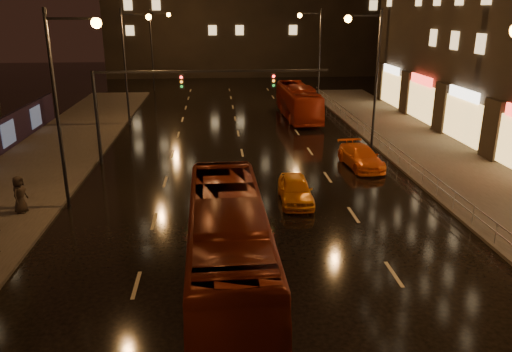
# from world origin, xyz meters

# --- Properties ---
(ground) EXTENTS (140.00, 140.00, 0.00)m
(ground) POSITION_xyz_m (0.00, 20.00, 0.00)
(ground) COLOR black
(ground) RESTS_ON ground
(sidewalk_left) EXTENTS (7.00, 70.00, 0.15)m
(sidewalk_left) POSITION_xyz_m (-13.50, 15.00, 0.07)
(sidewalk_left) COLOR #38332D
(sidewalk_left) RESTS_ON ground
(sidewalk_right) EXTENTS (7.00, 70.00, 0.15)m
(sidewalk_right) POSITION_xyz_m (13.50, 15.00, 0.07)
(sidewalk_right) COLOR #38332D
(sidewalk_right) RESTS_ON ground
(traffic_signal) EXTENTS (15.31, 0.32, 6.20)m
(traffic_signal) POSITION_xyz_m (-5.06, 20.00, 4.74)
(traffic_signal) COLOR black
(traffic_signal) RESTS_ON ground
(railing_right) EXTENTS (0.05, 56.00, 1.00)m
(railing_right) POSITION_xyz_m (10.20, 18.00, 0.90)
(railing_right) COLOR #99999E
(railing_right) RESTS_ON sidewalk_right
(bus_red) EXTENTS (3.02, 12.06, 3.35)m
(bus_red) POSITION_xyz_m (-1.50, 3.94, 1.67)
(bus_red) COLOR #611B0D
(bus_red) RESTS_ON ground
(bus_curb) EXTENTS (2.85, 11.19, 3.10)m
(bus_curb) POSITION_xyz_m (6.00, 33.86, 1.55)
(bus_curb) COLOR maroon
(bus_curb) RESTS_ON ground
(taxi_near) EXTENTS (1.85, 4.26, 1.43)m
(taxi_near) POSITION_xyz_m (2.33, 12.00, 0.72)
(taxi_near) COLOR orange
(taxi_near) RESTS_ON ground
(taxi_far) EXTENTS (2.41, 4.98, 1.40)m
(taxi_far) POSITION_xyz_m (7.61, 17.93, 0.70)
(taxi_far) COLOR orange
(taxi_far) RESTS_ON ground
(pedestrian_c) EXTENTS (0.79, 1.04, 1.91)m
(pedestrian_c) POSITION_xyz_m (-11.74, 11.38, 1.11)
(pedestrian_c) COLOR black
(pedestrian_c) RESTS_ON sidewalk_left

